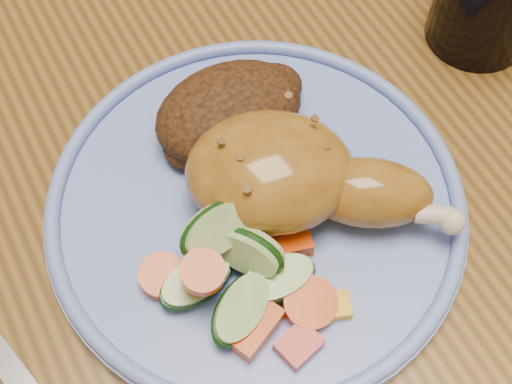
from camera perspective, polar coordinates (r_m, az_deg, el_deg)
ground at (r=1.22m, az=1.90°, el=-13.38°), size 4.00×4.00×0.00m
dining_table at (r=0.61m, az=3.71°, el=4.76°), size 0.90×1.40×0.75m
plate at (r=0.47m, az=-0.00°, el=-1.28°), size 0.27×0.27×0.01m
plate_rim at (r=0.46m, az=-0.00°, el=-0.62°), size 0.27×0.27×0.01m
chicken_leg at (r=0.44m, az=3.04°, el=1.23°), size 0.16×0.15×0.06m
rice_pilaf at (r=0.48m, az=-1.99°, el=6.49°), size 0.11×0.07×0.04m
vegetable_pile at (r=0.42m, az=-1.34°, el=-6.69°), size 0.11×0.11×0.06m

